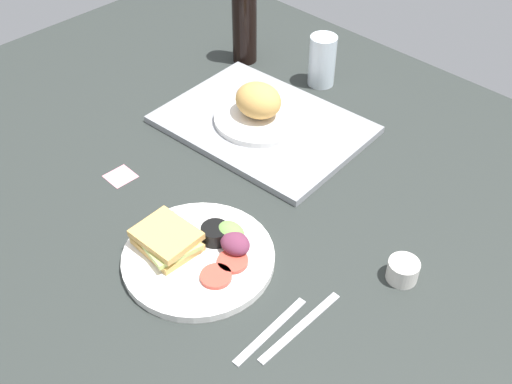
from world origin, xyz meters
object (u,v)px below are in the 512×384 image
at_px(fork, 270,330).
at_px(soda_bottle, 244,23).
at_px(sticky_note, 121,176).
at_px(espresso_cup, 403,270).
at_px(knife, 300,326).
at_px(serving_tray, 263,124).
at_px(bread_plate_near, 259,108).
at_px(drinking_glass, 322,61).
at_px(plate_with_salad, 197,251).

bearing_deg(fork, soda_bottle, 45.38).
bearing_deg(soda_bottle, sticky_note, -73.56).
distance_m(espresso_cup, knife, 0.21).
distance_m(serving_tray, fork, 0.57).
bearing_deg(bread_plate_near, fork, -43.92).
distance_m(drinking_glass, knife, 0.76).
xyz_separation_m(serving_tray, fork, (0.40, -0.40, -0.01)).
height_order(soda_bottle, sticky_note, soda_bottle).
distance_m(plate_with_salad, drinking_glass, 0.66).
bearing_deg(serving_tray, knife, -39.76).
xyz_separation_m(knife, sticky_note, (-0.53, 0.02, -0.00)).
height_order(knife, sticky_note, knife).
distance_m(serving_tray, espresso_cup, 0.52).
bearing_deg(knife, soda_bottle, 51.50).
distance_m(serving_tray, plate_with_salad, 0.42).
distance_m(bread_plate_near, sticky_note, 0.35).
relative_size(serving_tray, drinking_glass, 3.46).
distance_m(espresso_cup, sticky_note, 0.61).
height_order(plate_with_salad, sticky_note, plate_with_salad).
relative_size(drinking_glass, knife, 0.68).
relative_size(serving_tray, sticky_note, 8.04).
height_order(soda_bottle, fork, soda_bottle).
height_order(drinking_glass, fork, drinking_glass).
bearing_deg(serving_tray, bread_plate_near, -177.68).
relative_size(bread_plate_near, espresso_cup, 3.82).
bearing_deg(espresso_cup, drinking_glass, 142.72).
bearing_deg(espresso_cup, plate_with_salad, -143.05).
relative_size(fork, knife, 0.89).
xyz_separation_m(plate_with_salad, knife, (0.24, 0.02, -0.01)).
height_order(plate_with_salad, espresso_cup, plate_with_salad).
bearing_deg(fork, espresso_cup, -22.27).
distance_m(serving_tray, sticky_note, 0.35).
xyz_separation_m(bread_plate_near, espresso_cup, (0.50, -0.15, -0.03)).
bearing_deg(espresso_cup, bread_plate_near, 163.00).
relative_size(bread_plate_near, sticky_note, 3.82).
height_order(plate_with_salad, soda_bottle, soda_bottle).
relative_size(knife, sticky_note, 3.39).
bearing_deg(knife, fork, 143.44).
bearing_deg(sticky_note, espresso_cup, 17.42).
distance_m(drinking_glass, sticky_note, 0.59).
bearing_deg(fork, serving_tray, 42.65).
xyz_separation_m(plate_with_salad, drinking_glass, (-0.22, 0.62, 0.05)).
xyz_separation_m(espresso_cup, knife, (-0.06, -0.21, -0.02)).
height_order(soda_bottle, knife, soda_bottle).
height_order(espresso_cup, knife, espresso_cup).
xyz_separation_m(plate_with_salad, fork, (0.21, -0.02, -0.01)).
xyz_separation_m(fork, knife, (0.03, 0.04, 0.00)).
bearing_deg(sticky_note, knife, -2.44).
relative_size(soda_bottle, fork, 1.25).
relative_size(soda_bottle, sticky_note, 3.79).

